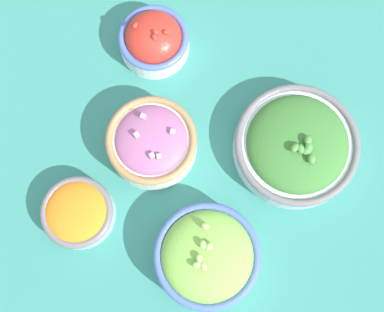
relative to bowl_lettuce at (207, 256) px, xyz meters
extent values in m
plane|color=#337F75|center=(-0.09, 0.13, -0.04)|extent=(3.00, 3.00, 0.00)
cylinder|color=silver|center=(0.00, 0.00, -0.01)|extent=(0.16, 0.16, 0.05)
torus|color=#4766B7|center=(0.00, 0.00, 0.01)|extent=(0.16, 0.16, 0.01)
ellipsoid|color=#7ABC4C|center=(0.00, 0.00, 0.01)|extent=(0.14, 0.14, 0.06)
ellipsoid|color=#99D166|center=(-0.01, -0.01, 0.05)|extent=(0.02, 0.02, 0.01)
ellipsoid|color=#99D166|center=(-0.02, 0.03, 0.04)|extent=(0.01, 0.01, 0.01)
ellipsoid|color=#99D166|center=(0.00, -0.02, 0.05)|extent=(0.02, 0.02, 0.01)
ellipsoid|color=#99D166|center=(-0.01, 0.01, 0.05)|extent=(0.02, 0.02, 0.01)
ellipsoid|color=#99D166|center=(-0.01, -0.02, 0.05)|extent=(0.02, 0.02, 0.01)
ellipsoid|color=#99D166|center=(0.00, 0.01, 0.05)|extent=(0.01, 0.01, 0.01)
cylinder|color=white|center=(-0.24, 0.27, -0.02)|extent=(0.12, 0.12, 0.04)
torus|color=#4766B7|center=(-0.24, 0.27, 0.00)|extent=(0.12, 0.12, 0.01)
ellipsoid|color=red|center=(-0.24, 0.27, 0.00)|extent=(0.09, 0.09, 0.06)
ellipsoid|color=red|center=(-0.27, 0.27, 0.03)|extent=(0.01, 0.01, 0.01)
ellipsoid|color=red|center=(-0.22, 0.28, 0.03)|extent=(0.01, 0.01, 0.01)
ellipsoid|color=red|center=(-0.23, 0.27, 0.03)|extent=(0.01, 0.01, 0.01)
ellipsoid|color=red|center=(-0.23, 0.26, 0.03)|extent=(0.01, 0.01, 0.01)
cylinder|color=#B2C1CC|center=(0.04, 0.22, -0.02)|extent=(0.20, 0.20, 0.04)
torus|color=slate|center=(0.04, 0.22, 0.00)|extent=(0.20, 0.20, 0.01)
ellipsoid|color=#387533|center=(0.04, 0.22, 0.00)|extent=(0.16, 0.16, 0.05)
ellipsoid|color=#47893D|center=(0.05, 0.22, 0.03)|extent=(0.02, 0.02, 0.01)
ellipsoid|color=#47893D|center=(0.05, 0.21, 0.03)|extent=(0.02, 0.02, 0.01)
ellipsoid|color=#47893D|center=(0.04, 0.20, 0.03)|extent=(0.02, 0.02, 0.01)
ellipsoid|color=#47893D|center=(0.06, 0.21, 0.03)|extent=(0.02, 0.02, 0.01)
ellipsoid|color=#47893D|center=(0.07, 0.20, 0.03)|extent=(0.02, 0.02, 0.01)
ellipsoid|color=#47893D|center=(0.06, 0.21, 0.03)|extent=(0.02, 0.02, 0.01)
cylinder|color=#B2C1CC|center=(-0.21, -0.04, -0.02)|extent=(0.11, 0.11, 0.03)
torus|color=slate|center=(-0.21, -0.04, -0.01)|extent=(0.11, 0.11, 0.01)
ellipsoid|color=orange|center=(-0.21, -0.04, -0.01)|extent=(0.10, 0.10, 0.03)
cylinder|color=silver|center=(-0.16, 0.12, -0.01)|extent=(0.14, 0.14, 0.05)
torus|color=#997A4C|center=(-0.16, 0.12, 0.01)|extent=(0.14, 0.14, 0.01)
ellipsoid|color=#9E5B8E|center=(-0.16, 0.12, 0.01)|extent=(0.11, 0.11, 0.03)
cube|color=#C699C1|center=(-0.19, 0.14, 0.03)|extent=(0.01, 0.01, 0.01)
cube|color=#C699C1|center=(-0.14, 0.09, 0.03)|extent=(0.01, 0.01, 0.01)
cube|color=#C699C1|center=(-0.18, 0.11, 0.03)|extent=(0.01, 0.01, 0.01)
cube|color=#C699C1|center=(-0.13, 0.10, 0.03)|extent=(0.01, 0.01, 0.01)
cube|color=#C699C1|center=(-0.13, 0.14, 0.03)|extent=(0.01, 0.01, 0.01)
camera|label=1|loc=(-0.01, -0.03, 0.81)|focal=50.00mm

